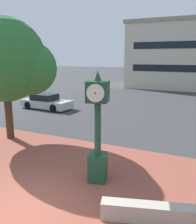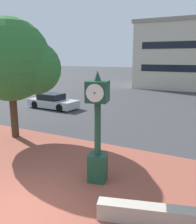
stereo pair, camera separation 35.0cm
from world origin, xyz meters
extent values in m
plane|color=#38383A|center=(0.00, 0.00, 0.00)|extent=(200.00, 200.00, 0.00)
cube|color=brown|center=(0.00, 1.06, 0.00)|extent=(44.00, 10.13, 0.01)
cube|color=#ADA393|center=(3.54, 1.25, 0.25)|extent=(3.18, 1.31, 0.50)
cube|color=#19422D|center=(1.04, 2.59, 0.51)|extent=(0.74, 0.74, 1.02)
cylinder|color=#19422D|center=(1.04, 2.59, 1.95)|extent=(0.23, 0.23, 1.86)
cube|color=#19422D|center=(1.04, 2.59, 3.23)|extent=(0.85, 0.85, 0.71)
cylinder|color=silver|center=(0.95, 2.94, 3.23)|extent=(0.58, 0.17, 0.59)
sphere|color=black|center=(0.95, 2.96, 3.23)|extent=(0.05, 0.05, 0.05)
cylinder|color=silver|center=(1.13, 2.23, 3.23)|extent=(0.58, 0.17, 0.59)
sphere|color=black|center=(1.13, 2.21, 3.23)|extent=(0.05, 0.05, 0.05)
cone|color=#19422D|center=(1.04, 2.59, 3.76)|extent=(0.25, 0.25, 0.34)
cylinder|color=#42301E|center=(-5.37, 4.85, 1.30)|extent=(0.40, 0.40, 2.59)
sphere|color=#2D7033|center=(-5.37, 4.85, 4.22)|extent=(4.35, 4.35, 4.35)
sphere|color=#2D7033|center=(-4.29, 5.51, 3.79)|extent=(2.82, 2.82, 2.82)
cube|color=#B7BABF|center=(-8.33, 12.09, 0.44)|extent=(4.48, 1.99, 0.64)
cube|color=black|center=(-8.55, 12.10, 1.00)|extent=(2.09, 1.64, 0.56)
cylinder|color=black|center=(-6.93, 12.87, 0.32)|extent=(0.65, 0.25, 0.64)
cylinder|color=black|center=(-7.00, 11.19, 0.32)|extent=(0.65, 0.25, 0.64)
cylinder|color=black|center=(-9.66, 12.99, 0.32)|extent=(0.65, 0.25, 0.64)
cylinder|color=black|center=(-9.73, 11.31, 0.32)|extent=(0.65, 0.25, 0.64)
camera|label=1|loc=(4.48, -4.68, 4.35)|focal=39.00mm
camera|label=2|loc=(4.80, -4.52, 4.35)|focal=39.00mm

